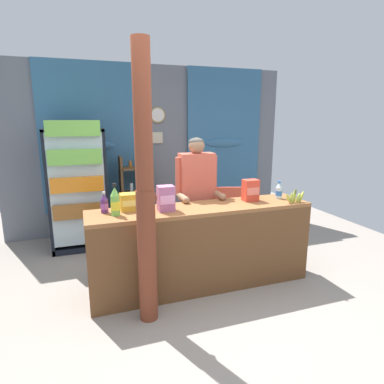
# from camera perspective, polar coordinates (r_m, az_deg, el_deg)

# --- Properties ---
(ground_plane) EXTENTS (6.89, 6.89, 0.00)m
(ground_plane) POSITION_cam_1_polar(r_m,az_deg,el_deg) (4.28, -1.86, -12.56)
(ground_plane) COLOR gray
(back_wall_curtained) EXTENTS (4.63, 0.22, 2.67)m
(back_wall_curtained) POSITION_cam_1_polar(r_m,az_deg,el_deg) (5.48, -6.91, 7.79)
(back_wall_curtained) COLOR slate
(back_wall_curtained) RESTS_ON ground
(stall_counter) EXTENTS (2.42, 0.52, 0.91)m
(stall_counter) POSITION_cam_1_polar(r_m,az_deg,el_deg) (3.50, 2.32, -8.72)
(stall_counter) COLOR #935B33
(stall_counter) RESTS_ON ground
(timber_post) EXTENTS (0.19, 0.17, 2.46)m
(timber_post) POSITION_cam_1_polar(r_m,az_deg,el_deg) (2.82, -8.23, -0.71)
(timber_post) COLOR brown
(timber_post) RESTS_ON ground
(drink_fridge) EXTENTS (0.79, 0.72, 1.81)m
(drink_fridge) POSITION_cam_1_polar(r_m,az_deg,el_deg) (4.82, -19.53, 2.10)
(drink_fridge) COLOR black
(drink_fridge) RESTS_ON ground
(bottle_shelf_rack) EXTENTS (0.48, 0.28, 1.27)m
(bottle_shelf_rack) POSITION_cam_1_polar(r_m,az_deg,el_deg) (5.20, -9.83, -0.48)
(bottle_shelf_rack) COLOR brown
(bottle_shelf_rack) RESTS_ON ground
(plastic_lawn_chair) EXTENTS (0.55, 0.55, 0.86)m
(plastic_lawn_chair) POSITION_cam_1_polar(r_m,az_deg,el_deg) (4.96, 5.88, -2.99)
(plastic_lawn_chair) COLOR #E5563D
(plastic_lawn_chair) RESTS_ON ground
(shopkeeper) EXTENTS (0.52, 0.42, 1.62)m
(shopkeeper) POSITION_cam_1_polar(r_m,az_deg,el_deg) (3.89, 0.83, 0.71)
(shopkeeper) COLOR #28282D
(shopkeeper) RESTS_ON ground
(soda_bottle_lime_soda) EXTENTS (0.09, 0.09, 0.32)m
(soda_bottle_lime_soda) POSITION_cam_1_polar(r_m,az_deg,el_deg) (3.21, -13.36, -1.72)
(soda_bottle_lime_soda) COLOR #75C64C
(soda_bottle_lime_soda) RESTS_ON stall_counter
(soda_bottle_water) EXTENTS (0.08, 0.08, 0.21)m
(soda_bottle_water) POSITION_cam_1_polar(r_m,az_deg,el_deg) (3.94, 15.03, 0.16)
(soda_bottle_water) COLOR silver
(soda_bottle_water) RESTS_ON stall_counter
(soda_bottle_grape_soda) EXTENTS (0.08, 0.08, 0.21)m
(soda_bottle_grape_soda) POSITION_cam_1_polar(r_m,az_deg,el_deg) (3.34, -15.17, -2.03)
(soda_bottle_grape_soda) COLOR #56286B
(soda_bottle_grape_soda) RESTS_ON stall_counter
(snack_box_wafer) EXTENTS (0.16, 0.14, 0.26)m
(snack_box_wafer) POSITION_cam_1_polar(r_m,az_deg,el_deg) (3.29, -4.64, -1.13)
(snack_box_wafer) COLOR #B76699
(snack_box_wafer) RESTS_ON stall_counter
(snack_box_crackers) EXTENTS (0.17, 0.13, 0.24)m
(snack_box_crackers) POSITION_cam_1_polar(r_m,az_deg,el_deg) (3.75, 10.25, 0.31)
(snack_box_crackers) COLOR #E5422D
(snack_box_crackers) RESTS_ON stall_counter
(snack_box_choco_powder) EXTENTS (0.21, 0.15, 0.17)m
(snack_box_choco_powder) POSITION_cam_1_polar(r_m,az_deg,el_deg) (3.38, -10.73, -1.69)
(snack_box_choco_powder) COLOR gold
(snack_box_choco_powder) RESTS_ON stall_counter
(banana_bunch) EXTENTS (0.26, 0.06, 0.16)m
(banana_bunch) POSITION_cam_1_polar(r_m,az_deg,el_deg) (3.80, 17.68, -0.92)
(banana_bunch) COLOR #B7C647
(banana_bunch) RESTS_ON stall_counter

